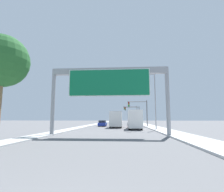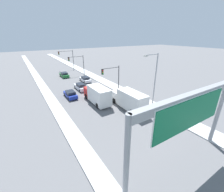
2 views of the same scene
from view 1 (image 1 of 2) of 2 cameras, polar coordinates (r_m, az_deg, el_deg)
name	(u,v)px [view 1 (image 1 of 2)]	position (r m, az deg, el deg)	size (l,w,h in m)	color
sidewalk_right	(142,124)	(61.69, 9.72, -8.90)	(3.00, 120.00, 0.15)	#B8B8B8
median_strip_left	(99,124)	(62.03, -4.37, -8.97)	(2.00, 120.00, 0.15)	#B8B8B8
sign_gantry	(109,82)	(19.72, -0.98, 4.63)	(13.33, 0.73, 7.60)	gray
car_mid_right	(118,123)	(45.27, 1.86, -8.81)	(1.71, 4.66, 1.51)	silver
car_far_center	(102,124)	(42.21, -3.12, -8.96)	(1.75, 4.22, 1.41)	navy
car_near_right	(119,122)	(58.72, 2.34, -8.49)	(1.84, 4.53, 1.44)	#1E662D
car_far_left	(131,123)	(50.78, 6.09, -8.66)	(1.79, 4.68, 1.38)	silver
truck_box_primary	(134,120)	(31.56, 7.35, -7.68)	(2.32, 7.80, 3.26)	white
truck_box_secondary	(116,119)	(36.58, 1.35, -7.68)	(2.40, 7.37, 3.27)	red
traffic_light_near_intersection	(140,109)	(39.59, 9.24, -4.16)	(4.46, 0.32, 5.91)	#4C4C4F
traffic_light_mid_block	(134,112)	(59.50, 7.24, -5.15)	(5.15, 0.32, 5.95)	#4C4C4F
traffic_light_far_intersection	(133,111)	(69.50, 6.74, -5.02)	(5.55, 0.32, 6.76)	#4C4C4F
palm_tree_foreground	(2,62)	(15.43, -32.33, 9.49)	(3.88, 3.88, 8.05)	brown
street_lamp_right	(153,96)	(29.84, 13.24, -0.05)	(2.93, 0.28, 9.44)	gray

